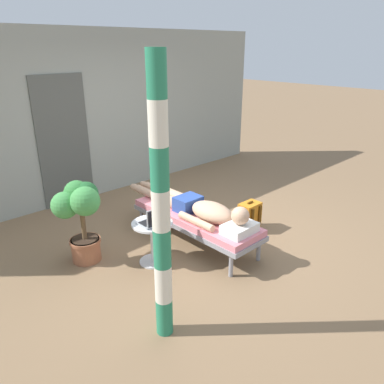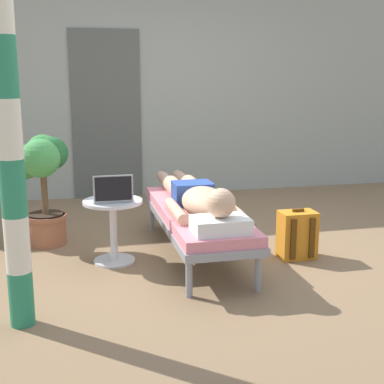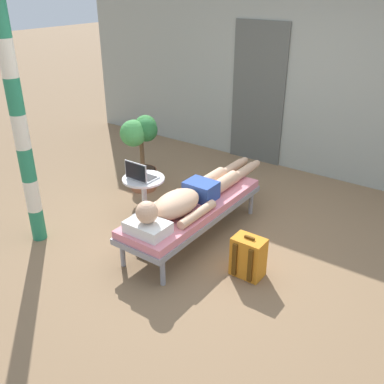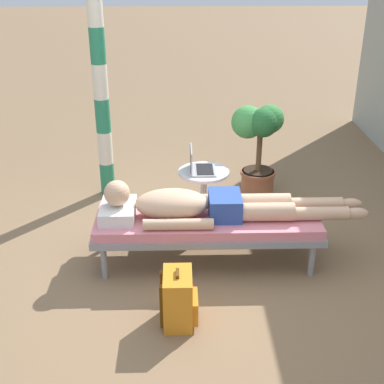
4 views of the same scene
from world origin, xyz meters
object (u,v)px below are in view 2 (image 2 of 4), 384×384
(side_table, at_px, (113,220))
(potted_plant, at_px, (41,175))
(porch_post, at_px, (9,129))
(backpack, at_px, (297,235))
(person_reclining, at_px, (198,198))
(lounge_chair, at_px, (196,216))
(laptop, at_px, (113,194))

(side_table, bearing_deg, potted_plant, 134.13)
(side_table, xyz_separation_m, porch_post, (-0.65, -1.00, 0.86))
(side_table, height_order, potted_plant, potted_plant)
(side_table, relative_size, backpack, 1.23)
(person_reclining, distance_m, potted_plant, 1.43)
(side_table, relative_size, porch_post, 0.22)
(potted_plant, height_order, porch_post, porch_post)
(lounge_chair, distance_m, side_table, 0.70)
(backpack, distance_m, potted_plant, 2.29)
(person_reclining, relative_size, backpack, 5.12)
(person_reclining, height_order, laptop, laptop)
(lounge_chair, relative_size, person_reclining, 0.86)
(lounge_chair, xyz_separation_m, laptop, (-0.70, -0.05, 0.24))
(side_table, xyz_separation_m, backpack, (1.51, -0.24, -0.16))
(potted_plant, bearing_deg, side_table, -45.87)
(side_table, bearing_deg, porch_post, -123.17)
(person_reclining, height_order, side_table, person_reclining)
(lounge_chair, relative_size, backpack, 4.40)
(laptop, bearing_deg, side_table, 90.00)
(lounge_chair, distance_m, laptop, 0.74)
(laptop, distance_m, potted_plant, 0.87)
(laptop, height_order, backpack, laptop)
(porch_post, bearing_deg, backpack, 19.30)
(lounge_chair, bearing_deg, potted_plant, 154.94)
(person_reclining, height_order, potted_plant, potted_plant)
(side_table, height_order, porch_post, porch_post)
(person_reclining, relative_size, side_table, 4.15)
(person_reclining, bearing_deg, laptop, -179.90)
(lounge_chair, relative_size, laptop, 6.02)
(potted_plant, bearing_deg, lounge_chair, -25.06)
(laptop, xyz_separation_m, backpack, (1.51, -0.19, -0.39))
(person_reclining, xyz_separation_m, porch_post, (-1.35, -0.95, 0.70))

